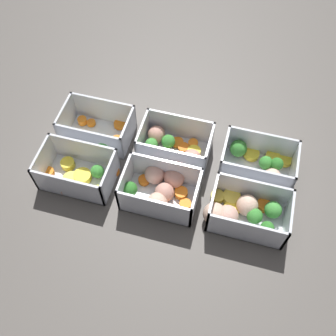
% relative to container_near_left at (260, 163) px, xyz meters
% --- Properties ---
extents(ground_plane, '(4.00, 4.00, 0.00)m').
position_rel_container_near_left_xyz_m(ground_plane, '(0.19, 0.07, -0.03)').
color(ground_plane, '#56514C').
extents(container_near_left, '(0.17, 0.12, 0.08)m').
position_rel_container_near_left_xyz_m(container_near_left, '(0.00, 0.00, 0.00)').
color(container_near_left, silver).
rests_on(container_near_left, ground_plane).
extents(container_near_center, '(0.16, 0.11, 0.08)m').
position_rel_container_near_left_xyz_m(container_near_center, '(0.19, 0.01, -0.00)').
color(container_near_center, silver).
rests_on(container_near_center, ground_plane).
extents(container_near_right, '(0.16, 0.12, 0.08)m').
position_rel_container_near_left_xyz_m(container_near_right, '(0.38, 0.01, 0.00)').
color(container_near_right, silver).
rests_on(container_near_right, ground_plane).
extents(container_far_left, '(0.17, 0.11, 0.08)m').
position_rel_container_near_left_xyz_m(container_far_left, '(0.02, 0.13, 0.00)').
color(container_far_left, silver).
rests_on(container_far_left, ground_plane).
extents(container_far_center, '(0.16, 0.13, 0.08)m').
position_rel_container_near_left_xyz_m(container_far_center, '(0.19, 0.12, 0.00)').
color(container_far_center, silver).
rests_on(container_far_center, ground_plane).
extents(container_far_right, '(0.18, 0.11, 0.08)m').
position_rel_container_near_left_xyz_m(container_far_right, '(0.38, 0.13, -0.00)').
color(container_far_right, silver).
rests_on(container_far_right, ground_plane).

